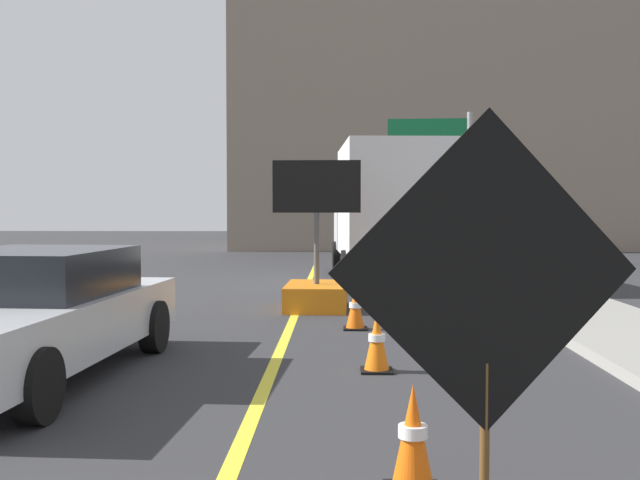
# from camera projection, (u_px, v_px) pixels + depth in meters

# --- Properties ---
(lane_center_stripe) EXTENTS (0.14, 36.00, 0.01)m
(lane_center_stripe) POSITION_uv_depth(u_px,v_px,m) (249.00, 424.00, 6.45)
(lane_center_stripe) COLOR yellow
(lane_center_stripe) RESTS_ON ground
(roadwork_sign) EXTENTS (1.60, 0.36, 2.33)m
(roadwork_sign) POSITION_uv_depth(u_px,v_px,m) (486.00, 280.00, 3.83)
(roadwork_sign) COLOR #593819
(roadwork_sign) RESTS_ON ground
(arrow_board_trailer) EXTENTS (1.60, 1.83, 2.70)m
(arrow_board_trailer) POSITION_uv_depth(u_px,v_px,m) (317.00, 282.00, 13.88)
(arrow_board_trailer) COLOR orange
(arrow_board_trailer) RESTS_ON ground
(box_truck) EXTENTS (2.87, 6.92, 3.32)m
(box_truck) POSITION_uv_depth(u_px,v_px,m) (390.00, 209.00, 18.77)
(box_truck) COLOR black
(box_truck) RESTS_ON ground
(pickup_car) EXTENTS (2.26, 5.00, 1.38)m
(pickup_car) POSITION_uv_depth(u_px,v_px,m) (28.00, 314.00, 8.17)
(pickup_car) COLOR silver
(pickup_car) RESTS_ON ground
(highway_guide_sign) EXTENTS (2.79, 0.30, 5.00)m
(highway_guide_sign) POSITION_uv_depth(u_px,v_px,m) (446.00, 160.00, 25.24)
(highway_guide_sign) COLOR gray
(highway_guide_sign) RESTS_ON ground
(far_building_block) EXTENTS (19.47, 8.76, 10.78)m
(far_building_block) POSITION_uv_depth(u_px,v_px,m) (446.00, 133.00, 35.93)
(far_building_block) COLOR gray
(far_building_block) RESTS_ON ground
(traffic_cone_near_sign) EXTENTS (0.36, 0.36, 0.71)m
(traffic_cone_near_sign) POSITION_uv_depth(u_px,v_px,m) (413.00, 440.00, 4.88)
(traffic_cone_near_sign) COLOR black
(traffic_cone_near_sign) RESTS_ON ground
(traffic_cone_mid_lane) EXTENTS (0.36, 0.36, 0.68)m
(traffic_cone_mid_lane) POSITION_uv_depth(u_px,v_px,m) (377.00, 342.00, 8.51)
(traffic_cone_mid_lane) COLOR black
(traffic_cone_mid_lane) RESTS_ON ground
(traffic_cone_far_lane) EXTENTS (0.36, 0.36, 0.64)m
(traffic_cone_far_lane) POSITION_uv_depth(u_px,v_px,m) (355.00, 309.00, 11.49)
(traffic_cone_far_lane) COLOR black
(traffic_cone_far_lane) RESTS_ON ground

